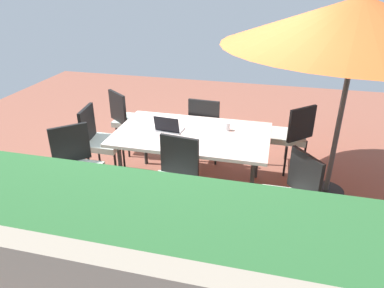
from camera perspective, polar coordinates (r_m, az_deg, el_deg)
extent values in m
cube|color=#935442|center=(4.70, 0.00, -6.81)|extent=(10.00, 10.00, 0.02)
cube|color=#2D6633|center=(2.59, -13.40, -21.21)|extent=(6.30, 0.86, 1.33)
cube|color=silver|center=(4.34, 0.00, 1.57)|extent=(1.89, 1.13, 0.04)
cylinder|color=#333333|center=(4.78, 10.52, -1.57)|extent=(0.05, 0.05, 0.72)
cylinder|color=#333333|center=(5.09, -7.59, 0.41)|extent=(0.05, 0.05, 0.72)
cylinder|color=#333333|center=(4.05, 9.60, -6.85)|extent=(0.05, 0.05, 0.72)
cylinder|color=#333333|center=(4.41, -11.43, -4.11)|extent=(0.05, 0.05, 0.72)
cylinder|color=#4C4C4C|center=(4.36, 23.05, 5.24)|extent=(0.06, 0.06, 2.29)
cone|color=orange|center=(4.15, 25.40, 17.54)|extent=(2.81, 2.81, 0.49)
cylinder|color=black|center=(4.83, 20.77, -7.19)|extent=(0.44, 0.44, 0.06)
cube|color=silver|center=(5.07, 15.27, 1.21)|extent=(0.46, 0.46, 0.08)
cube|color=black|center=(4.84, 17.33, 3.15)|extent=(0.35, 0.33, 0.45)
cylinder|color=black|center=(5.41, 15.03, -0.26)|extent=(0.03, 0.03, 0.45)
cylinder|color=black|center=(5.18, 12.14, -1.12)|extent=(0.03, 0.03, 0.45)
cylinder|color=black|center=(5.19, 17.72, -1.78)|extent=(0.03, 0.03, 0.45)
cylinder|color=black|center=(4.96, 14.82, -2.76)|extent=(0.03, 0.03, 0.45)
cube|color=silver|center=(4.24, -18.04, -4.27)|extent=(0.46, 0.46, 0.08)
cube|color=black|center=(4.31, -19.13, 0.04)|extent=(0.35, 0.33, 0.45)
cylinder|color=black|center=(4.20, -19.41, -9.04)|extent=(0.03, 0.03, 0.45)
cylinder|color=black|center=(4.25, -14.65, -7.90)|extent=(0.03, 0.03, 0.45)
cylinder|color=black|center=(4.51, -20.32, -6.67)|extent=(0.03, 0.03, 0.45)
cylinder|color=black|center=(4.55, -15.89, -5.63)|extent=(0.03, 0.03, 0.45)
cube|color=silver|center=(3.78, -3.23, -6.85)|extent=(0.46, 0.46, 0.08)
cube|color=black|center=(3.81, -2.04, -1.90)|extent=(0.44, 0.09, 0.45)
cylinder|color=black|center=(3.86, -6.72, -10.95)|extent=(0.03, 0.03, 0.45)
cylinder|color=black|center=(3.74, -1.69, -12.21)|extent=(0.03, 0.03, 0.45)
cylinder|color=black|center=(4.12, -4.42, -8.19)|extent=(0.03, 0.03, 0.45)
cylinder|color=black|center=(4.00, 0.31, -9.25)|extent=(0.03, 0.03, 0.45)
cube|color=silver|center=(5.50, -9.76, 3.74)|extent=(0.46, 0.46, 0.08)
cube|color=black|center=(5.32, -11.94, 5.83)|extent=(0.37, 0.30, 0.45)
cylinder|color=black|center=(5.54, -7.02, 1.12)|extent=(0.03, 0.03, 0.45)
cylinder|color=black|center=(5.83, -8.92, 2.27)|extent=(0.03, 0.03, 0.45)
cylinder|color=black|center=(5.38, -10.25, 0.10)|extent=(0.03, 0.03, 0.45)
cylinder|color=black|center=(5.68, -12.04, 1.34)|extent=(0.03, 0.03, 0.45)
cube|color=silver|center=(3.64, 14.68, -9.14)|extent=(0.46, 0.46, 0.08)
cube|color=black|center=(3.62, 17.81, -4.81)|extent=(0.30, 0.37, 0.45)
cylinder|color=black|center=(3.82, 10.39, -11.72)|extent=(0.03, 0.03, 0.45)
cylinder|color=black|center=(3.60, 13.59, -14.82)|extent=(0.03, 0.03, 0.45)
cylinder|color=black|center=(4.00, 14.79, -10.27)|extent=(0.03, 0.03, 0.45)
cylinder|color=black|center=(3.79, 18.11, -13.08)|extent=(0.03, 0.03, 0.45)
cube|color=silver|center=(5.17, 2.50, 2.65)|extent=(0.46, 0.46, 0.08)
cube|color=black|center=(4.88, 1.90, 4.58)|extent=(0.44, 0.07, 0.45)
cylinder|color=black|center=(5.40, 4.80, 0.55)|extent=(0.03, 0.03, 0.45)
cylinder|color=black|center=(5.48, 1.14, 1.04)|extent=(0.03, 0.03, 0.45)
cylinder|color=black|center=(5.09, 3.86, -1.11)|extent=(0.03, 0.03, 0.45)
cylinder|color=black|center=(5.17, -0.01, -0.56)|extent=(0.03, 0.03, 0.45)
cube|color=silver|center=(4.83, -13.90, 0.13)|extent=(0.46, 0.46, 0.08)
cube|color=black|center=(4.80, -16.59, 3.10)|extent=(0.10, 0.44, 0.45)
cylinder|color=black|center=(4.75, -12.22, -3.80)|extent=(0.03, 0.03, 0.45)
cylinder|color=black|center=(5.05, -11.00, -1.80)|extent=(0.03, 0.03, 0.45)
cylinder|color=black|center=(4.87, -16.25, -3.50)|extent=(0.03, 0.03, 0.45)
cylinder|color=black|center=(5.16, -14.83, -1.56)|extent=(0.03, 0.03, 0.45)
cube|color=#B7B7BC|center=(4.42, -3.54, 2.38)|extent=(0.34, 0.25, 0.02)
cube|color=black|center=(4.28, -4.14, 3.14)|extent=(0.32, 0.08, 0.20)
cylinder|color=white|center=(4.40, 5.74, 2.83)|extent=(0.07, 0.07, 0.11)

